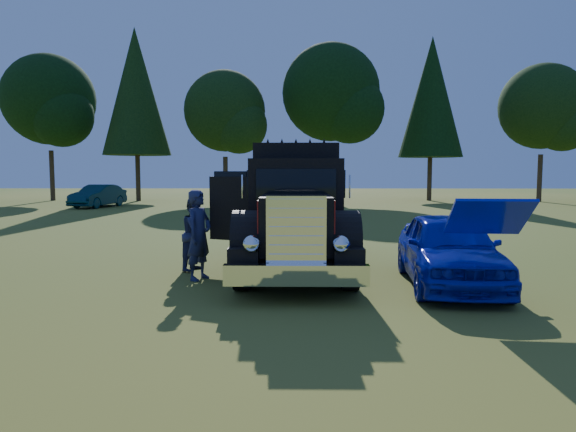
# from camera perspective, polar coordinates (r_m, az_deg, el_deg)

# --- Properties ---
(ground) EXTENTS (120.00, 120.00, 0.00)m
(ground) POSITION_cam_1_polar(r_m,az_deg,el_deg) (9.89, -6.81, -8.63)
(ground) COLOR #345719
(ground) RESTS_ON ground
(treeline) EXTENTS (72.10, 24.04, 13.84)m
(treeline) POSITION_cam_1_polar(r_m,az_deg,el_deg) (37.86, 0.93, 13.15)
(treeline) COLOR #2D2116
(treeline) RESTS_ON ground
(diamond_t_truck) EXTENTS (3.31, 7.16, 3.00)m
(diamond_t_truck) POSITION_cam_1_polar(r_m,az_deg,el_deg) (12.04, 0.85, 0.01)
(diamond_t_truck) COLOR black
(diamond_t_truck) RESTS_ON ground
(hotrod_coupe) EXTENTS (2.13, 4.50, 1.89)m
(hotrod_coupe) POSITION_cam_1_polar(r_m,az_deg,el_deg) (10.96, 17.44, -3.51)
(hotrod_coupe) COLOR #0D079C
(hotrod_coupe) RESTS_ON ground
(spectator_near) EXTENTS (0.71, 0.83, 1.93)m
(spectator_near) POSITION_cam_1_polar(r_m,az_deg,el_deg) (11.14, -9.85, -2.08)
(spectator_near) COLOR #1C2A41
(spectator_near) RESTS_ON ground
(spectator_far) EXTENTS (0.88, 1.00, 1.72)m
(spectator_far) POSITION_cam_1_polar(r_m,az_deg,el_deg) (12.21, -10.18, -1.97)
(spectator_far) COLOR navy
(spectator_far) RESTS_ON ground
(distant_teal_car) EXTENTS (2.47, 4.65, 1.46)m
(distant_teal_car) POSITION_cam_1_polar(r_m,az_deg,el_deg) (35.38, -20.35, 2.10)
(distant_teal_car) COLOR #0B3E42
(distant_teal_car) RESTS_ON ground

